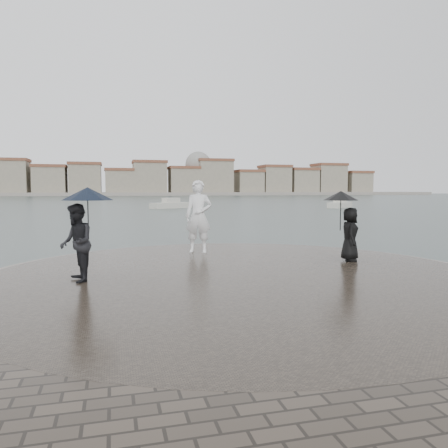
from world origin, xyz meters
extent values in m
plane|color=#2B3835|center=(0.00, 0.00, 0.00)|extent=(400.00, 400.00, 0.00)
cylinder|color=gray|center=(0.00, 3.50, 0.16)|extent=(12.50, 12.50, 0.32)
cylinder|color=#2D261E|center=(0.00, 3.50, 0.18)|extent=(11.90, 11.90, 0.36)
imported|color=white|center=(-0.19, 7.28, 1.50)|extent=(0.97, 0.80, 2.29)
imported|color=black|center=(-3.59, 3.60, 1.21)|extent=(0.79, 0.93, 1.69)
cylinder|color=black|center=(-3.34, 3.70, 1.71)|extent=(0.02, 0.02, 0.90)
cone|color=black|center=(-3.34, 3.70, 2.26)|extent=(1.13, 1.13, 0.28)
imported|color=black|center=(3.57, 4.61, 1.11)|extent=(0.74, 0.86, 1.49)
cylinder|color=black|center=(3.32, 4.71, 1.66)|extent=(0.02, 0.02, 0.90)
cone|color=black|center=(3.32, 4.71, 2.18)|extent=(0.98, 0.98, 0.26)
cube|color=gray|center=(0.00, 163.00, 0.60)|extent=(260.00, 20.00, 1.20)
cube|color=gray|center=(-37.00, 160.00, 6.00)|extent=(12.00, 10.00, 12.00)
cube|color=brown|center=(-37.00, 160.00, 12.50)|extent=(12.60, 10.60, 1.00)
cube|color=gray|center=(-24.00, 160.00, 5.00)|extent=(11.00, 10.00, 10.00)
cube|color=brown|center=(-24.00, 160.00, 10.50)|extent=(11.60, 10.60, 1.00)
cube|color=gray|center=(-12.00, 160.00, 5.50)|extent=(11.00, 10.00, 11.00)
cube|color=brown|center=(-12.00, 160.00, 11.50)|extent=(11.60, 10.60, 1.00)
cube|color=gray|center=(0.00, 160.00, 4.50)|extent=(10.00, 10.00, 9.00)
cube|color=brown|center=(0.00, 160.00, 9.50)|extent=(10.60, 10.60, 1.00)
cube|color=gray|center=(11.00, 160.00, 6.00)|extent=(12.00, 10.00, 12.00)
cube|color=brown|center=(11.00, 160.00, 12.50)|extent=(12.60, 10.60, 1.00)
cube|color=gray|center=(24.00, 160.00, 5.00)|extent=(11.00, 10.00, 10.00)
cube|color=brown|center=(24.00, 160.00, 10.50)|extent=(11.60, 10.60, 1.00)
cube|color=gray|center=(36.00, 160.00, 6.50)|extent=(13.00, 10.00, 13.00)
cube|color=brown|center=(36.00, 160.00, 13.50)|extent=(13.60, 10.60, 1.00)
cube|color=gray|center=(50.00, 160.00, 4.50)|extent=(10.00, 10.00, 9.00)
cube|color=brown|center=(50.00, 160.00, 9.50)|extent=(10.60, 10.60, 1.00)
cube|color=gray|center=(61.00, 160.00, 5.50)|extent=(11.00, 10.00, 11.00)
cube|color=brown|center=(61.00, 160.00, 11.50)|extent=(11.60, 10.60, 1.00)
cube|color=gray|center=(73.00, 160.00, 5.00)|extent=(11.00, 10.00, 10.00)
cube|color=brown|center=(73.00, 160.00, 10.50)|extent=(11.60, 10.60, 1.00)
cube|color=gray|center=(85.00, 160.00, 6.00)|extent=(12.00, 10.00, 12.00)
cube|color=brown|center=(85.00, 160.00, 12.50)|extent=(12.60, 10.60, 1.00)
cube|color=gray|center=(98.00, 160.00, 4.50)|extent=(10.00, 10.00, 9.00)
cube|color=brown|center=(98.00, 160.00, 9.50)|extent=(10.60, 10.60, 1.00)
sphere|color=gray|center=(30.00, 162.00, 12.00)|extent=(10.00, 10.00, 10.00)
cube|color=beige|center=(4.28, 47.85, 0.25)|extent=(5.55, 4.16, 0.90)
cube|color=beige|center=(4.28, 47.85, 0.85)|extent=(2.33, 2.05, 0.90)
cube|color=beige|center=(25.50, 44.25, 0.25)|extent=(5.09, 4.94, 0.90)
cube|color=beige|center=(25.50, 44.25, 0.85)|extent=(2.28, 2.25, 0.90)
camera|label=1|loc=(-2.83, -6.20, 2.36)|focal=35.00mm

